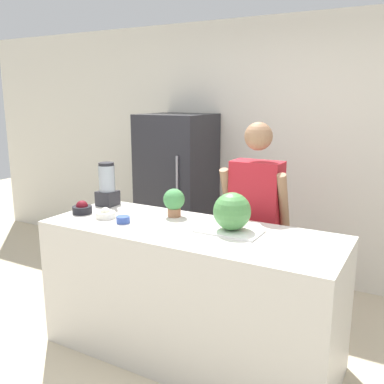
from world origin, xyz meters
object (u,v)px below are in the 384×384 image
at_px(bowl_cream, 106,214).
at_px(bowl_small_blue, 123,220).
at_px(bowl_cherries, 82,208).
at_px(blender, 107,185).
at_px(potted_plant, 174,201).
at_px(refrigerator, 177,194).
at_px(person, 255,224).
at_px(watermelon, 232,211).

distance_m(bowl_cream, bowl_small_blue, 0.20).
height_order(bowl_cherries, blender, blender).
xyz_separation_m(bowl_cherries, potted_plant, (0.66, 0.28, 0.08)).
bearing_deg(potted_plant, blender, 178.29).
height_order(refrigerator, bowl_cream, refrigerator).
xyz_separation_m(person, watermelon, (0.04, -0.56, 0.24)).
bearing_deg(bowl_small_blue, refrigerator, 106.24).
distance_m(bowl_cream, blender, 0.41).
bearing_deg(bowl_cream, watermelon, 9.19).
relative_size(bowl_cherries, potted_plant, 0.70).
bearing_deg(person, blender, -160.49).
xyz_separation_m(person, bowl_small_blue, (-0.72, -0.75, 0.13)).
relative_size(person, blender, 4.62).
relative_size(watermelon, blender, 0.71).
height_order(refrigerator, blender, refrigerator).
xyz_separation_m(bowl_small_blue, potted_plant, (0.23, 0.32, 0.09)).
distance_m(refrigerator, bowl_cherries, 1.41).
distance_m(person, bowl_cherries, 1.36).
relative_size(bowl_small_blue, blender, 0.27).
bearing_deg(bowl_cream, bowl_small_blue, -11.00).
relative_size(person, bowl_small_blue, 17.02).
bearing_deg(bowl_small_blue, blender, 141.35).
xyz_separation_m(watermelon, blender, (-1.19, 0.15, 0.03)).
height_order(person, potted_plant, person).
xyz_separation_m(refrigerator, watermelon, (1.19, -1.26, 0.26)).
relative_size(bowl_cream, bowl_small_blue, 1.51).
relative_size(person, bowl_cherries, 11.10).
distance_m(refrigerator, potted_plant, 1.33).
bearing_deg(bowl_cherries, refrigerator, 89.55).
distance_m(bowl_cherries, bowl_cream, 0.24).
bearing_deg(blender, watermelon, -7.21).
relative_size(person, potted_plant, 7.80).
xyz_separation_m(refrigerator, bowl_cherries, (-0.01, -1.41, 0.16)).
bearing_deg(bowl_cherries, person, 31.38).
height_order(person, bowl_small_blue, person).
relative_size(bowl_cream, potted_plant, 0.69).
xyz_separation_m(bowl_small_blue, blender, (-0.43, 0.34, 0.14)).
distance_m(person, potted_plant, 0.69).
bearing_deg(watermelon, bowl_small_blue, -165.84).
relative_size(refrigerator, bowl_cherries, 11.17).
bearing_deg(potted_plant, watermelon, -13.83).
distance_m(watermelon, bowl_cherries, 1.21).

